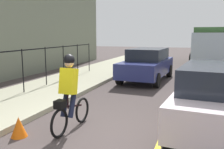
{
  "coord_description": "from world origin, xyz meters",
  "views": [
    {
      "loc": [
        -5.04,
        -2.31,
        2.27
      ],
      "look_at": [
        2.44,
        0.33,
        1.0
      ],
      "focal_mm": 40.23,
      "sensor_mm": 36.0,
      "label": 1
    }
  ],
  "objects_px": {
    "cyclist_lead": "(69,93)",
    "traffic_cone_near": "(19,127)",
    "patrol_sedan": "(218,96)",
    "parked_sedan_rear": "(147,64)",
    "box_truck_background": "(212,44)"
  },
  "relations": [
    {
      "from": "patrol_sedan",
      "to": "traffic_cone_near",
      "type": "distance_m",
      "value": 4.66
    },
    {
      "from": "parked_sedan_rear",
      "to": "traffic_cone_near",
      "type": "xyz_separation_m",
      "value": [
        -7.87,
        1.28,
        -0.59
      ]
    },
    {
      "from": "traffic_cone_near",
      "to": "patrol_sedan",
      "type": "bearing_deg",
      "value": -65.17
    },
    {
      "from": "patrol_sedan",
      "to": "parked_sedan_rear",
      "type": "height_order",
      "value": "same"
    },
    {
      "from": "patrol_sedan",
      "to": "parked_sedan_rear",
      "type": "relative_size",
      "value": 1.01
    },
    {
      "from": "box_truck_background",
      "to": "traffic_cone_near",
      "type": "xyz_separation_m",
      "value": [
        -16.49,
        4.53,
        -1.32
      ]
    },
    {
      "from": "cyclist_lead",
      "to": "traffic_cone_near",
      "type": "height_order",
      "value": "cyclist_lead"
    },
    {
      "from": "cyclist_lead",
      "to": "patrol_sedan",
      "type": "distance_m",
      "value": 3.52
    },
    {
      "from": "parked_sedan_rear",
      "to": "box_truck_background",
      "type": "relative_size",
      "value": 0.65
    },
    {
      "from": "patrol_sedan",
      "to": "box_truck_background",
      "type": "xyz_separation_m",
      "value": [
        14.55,
        -0.34,
        0.73
      ]
    },
    {
      "from": "cyclist_lead",
      "to": "patrol_sedan",
      "type": "bearing_deg",
      "value": -67.1
    },
    {
      "from": "cyclist_lead",
      "to": "traffic_cone_near",
      "type": "xyz_separation_m",
      "value": [
        -0.71,
        0.9,
        -0.68
      ]
    },
    {
      "from": "box_truck_background",
      "to": "traffic_cone_near",
      "type": "relative_size",
      "value": 14.91
    },
    {
      "from": "patrol_sedan",
      "to": "traffic_cone_near",
      "type": "relative_size",
      "value": 9.83
    },
    {
      "from": "cyclist_lead",
      "to": "box_truck_background",
      "type": "distance_m",
      "value": 16.2
    }
  ]
}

